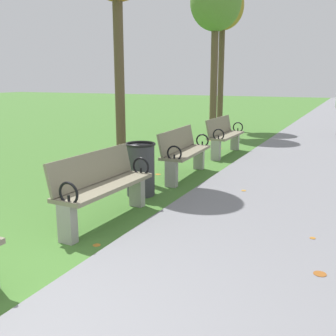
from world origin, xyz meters
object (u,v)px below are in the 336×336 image
object	(u,v)px
tree_3	(216,5)
tree_4	(223,9)
park_bench_4	(224,135)
trash_bin	(141,169)
park_bench_2	(103,185)
park_bench_3	(184,152)

from	to	relation	value
tree_3	tree_4	distance (m)	1.61
park_bench_4	trash_bin	distance (m)	3.86
park_bench_2	park_bench_4	world-z (taller)	same
tree_4	trash_bin	distance (m)	9.43
park_bench_3	tree_3	xyz separation A→B (m)	(-1.37, 5.58, 3.52)
tree_3	trash_bin	size ratio (longest dim) A/B	5.91
park_bench_4	tree_3	world-z (taller)	tree_3
tree_3	tree_4	world-z (taller)	tree_4
park_bench_4	tree_4	size ratio (longest dim) A/B	0.32
park_bench_4	tree_4	world-z (taller)	tree_4
park_bench_3	tree_3	size ratio (longest dim) A/B	0.33
park_bench_3	tree_4	world-z (taller)	tree_4
trash_bin	tree_4	bearing A→B (deg)	100.02
park_bench_4	tree_3	bearing A→B (deg)	113.82
trash_bin	park_bench_2	bearing A→B (deg)	-83.28
tree_3	tree_4	bearing A→B (deg)	100.24
park_bench_3	trash_bin	world-z (taller)	park_bench_3
tree_3	park_bench_4	bearing A→B (deg)	-66.18
park_bench_3	tree_4	bearing A→B (deg)	103.03
tree_4	park_bench_2	bearing A→B (deg)	-80.40
park_bench_3	park_bench_4	bearing A→B (deg)	90.00
tree_4	trash_bin	world-z (taller)	tree_4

